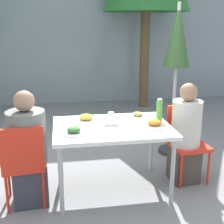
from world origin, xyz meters
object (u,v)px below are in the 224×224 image
Objects in this scene: chair_left at (23,160)px; bottle at (159,110)px; closed_umbrella at (177,45)px; salad_bowl at (111,122)px; person_left at (28,152)px; chair_right at (186,137)px; drinking_cup at (111,116)px; person_right at (186,136)px.

chair_left is 3.51× the size of bottle.
closed_umbrella is 1.49m from salad_bowl.
person_left reaches higher than salad_bowl.
chair_right is at bearing 6.77° from salad_bowl.
bottle is at bearing 5.69° from chair_right.
drinking_cup is at bearing 13.87° from person_left.
person_right reaches higher than chair_left.
person_left is at bearing 2.71° from chair_right.
person_right is at bearing -0.12° from person_left.
closed_umbrella reaches higher than bottle.
chair_left is at bearing -165.24° from salad_bowl.
chair_right is 1.24m from closed_umbrella.
chair_left is 1.00× the size of chair_right.
chair_left is 1.50m from bottle.
person_left is 6.74× the size of salad_bowl.
drinking_cup is 0.17m from salad_bowl.
closed_umbrella is (0.11, 0.72, 1.00)m from chair_right.
person_right is (1.75, 0.26, 0.04)m from chair_left.
person_left is 14.29× the size of drinking_cup.
salad_bowl is at bearing -4.22° from person_right.
chair_left is 0.97m from salad_bowl.
chair_left is at bearing -156.47° from drinking_cup.
closed_umbrella is at bearing 59.64° from bottle.
chair_right is 10.57× the size of drinking_cup.
bottle is 0.55m from salad_bowl.
salad_bowl is at bearing -140.42° from closed_umbrella.
person_right is at bearing -100.34° from closed_umbrella.
drinking_cup is at bearing -15.48° from person_right.
salad_bowl is (-1.00, -0.83, -0.73)m from closed_umbrella.
closed_umbrella is 1.38m from drinking_cup.
person_left is 1.01× the size of person_right.
bottle reaches higher than salad_bowl.
salad_bowl is (-0.54, -0.03, -0.09)m from bottle.
person_right reaches higher than salad_bowl.
bottle is 3.01× the size of drinking_cup.
closed_umbrella is 24.85× the size of drinking_cup.
chair_left reaches higher than salad_bowl.
chair_right is 0.51m from bottle.
salad_bowl is at bearing -176.36° from bottle.
person_left is at bearing -169.96° from salad_bowl.
closed_umbrella is at bearing 34.13° from drinking_cup.
salad_bowl is (-0.90, -0.11, 0.26)m from chair_right.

